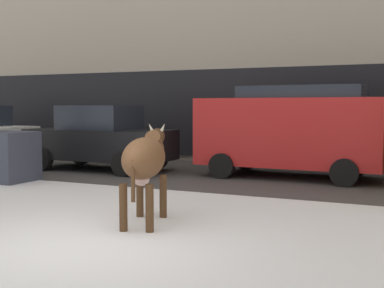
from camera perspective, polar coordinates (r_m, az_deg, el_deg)
ground_plane at (r=6.90m, az=-12.73°, el=-11.07°), size 120.00×120.00×0.00m
road_strip at (r=13.22m, az=6.37°, el=-3.61°), size 60.00×5.60×0.01m
cow_brown at (r=7.83m, az=-5.32°, el=-1.77°), size 0.97×1.93×1.54m
car_black_sedan at (r=14.58m, az=-10.36°, el=0.65°), size 4.24×2.05×1.84m
car_red_van at (r=13.04m, az=11.19°, el=1.68°), size 4.64×2.19×2.32m
pedestrian_by_cars at (r=16.86m, az=3.99°, el=1.10°), size 0.36×0.24×1.73m
pedestrian_far_left at (r=20.83m, az=-16.29°, el=1.54°), size 0.36×0.24×1.73m
dumpster at (r=13.22m, az=-20.93°, el=-1.27°), size 1.73×1.14×1.20m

